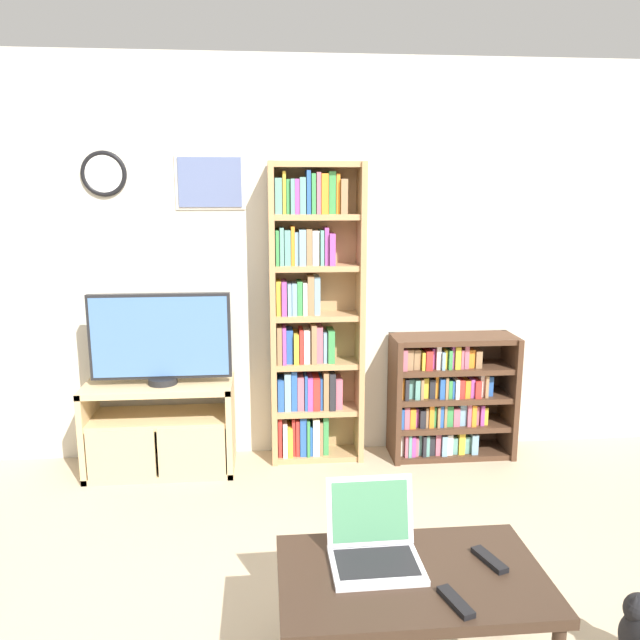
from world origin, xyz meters
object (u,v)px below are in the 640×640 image
television (161,338)px  remote_near_laptop (489,560)px  laptop (373,542)px  remote_far_from_laptop (456,602)px  tv_stand (161,427)px  bookshelf_short (445,397)px  coffee_table (412,586)px  bookshelf_tall (311,317)px

television → remote_near_laptop: television is taller
laptop → remote_far_from_laptop: laptop is taller
television → remote_far_from_laptop: size_ratio=5.20×
remote_far_from_laptop → tv_stand: bearing=-75.3°
bookshelf_short → tv_stand: bearing=-177.2°
tv_stand → coffee_table: bearing=-58.5°
bookshelf_short → remote_near_laptop: size_ratio=5.00×
tv_stand → coffee_table: tv_stand is taller
remote_far_from_laptop → laptop: bearing=-68.2°
television → laptop: size_ratio=2.64×
remote_far_from_laptop → bookshelf_short: bearing=-122.1°
bookshelf_tall → remote_far_from_laptop: bearing=-82.4°
television → bookshelf_short: (1.85, 0.10, -0.47)m
television → coffee_table: television is taller
tv_stand → laptop: bearing=-59.9°
television → bookshelf_short: 1.91m
tv_stand → laptop: size_ratio=2.83×
coffee_table → remote_near_laptop: remote_near_laptop is taller
coffee_table → television: bearing=120.9°
bookshelf_tall → remote_near_laptop: 2.11m
bookshelf_tall → remote_near_laptop: bearing=-76.3°
bookshelf_tall → remote_far_from_laptop: size_ratio=11.71×
bookshelf_short → remote_near_laptop: bookshelf_short is taller
bookshelf_tall → remote_far_from_laptop: 2.29m
tv_stand → bookshelf_short: 1.88m
television → bookshelf_tall: size_ratio=0.44×
bookshelf_tall → remote_far_from_laptop: bookshelf_tall is taller
laptop → remote_near_laptop: (0.41, -0.06, -0.06)m
coffee_table → laptop: bearing=141.0°
laptop → remote_far_from_laptop: 0.36m
television → bookshelf_short: bearing=3.0°
television → remote_far_from_laptop: television is taller
coffee_table → remote_far_from_laptop: (0.10, -0.18, 0.06)m
bookshelf_short → remote_near_laptop: (-0.41, -1.96, 0.06)m
television → remote_near_laptop: size_ratio=5.21×
tv_stand → remote_far_from_laptop: size_ratio=5.56×
tv_stand → laptop: laptop is taller
bookshelf_short → laptop: (-0.83, -1.90, 0.12)m
tv_stand → bookshelf_short: (1.88, 0.09, 0.11)m
television → bookshelf_tall: bearing=8.0°
tv_stand → television: (0.03, -0.01, 0.58)m
television → bookshelf_tall: bookshelf_tall is taller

